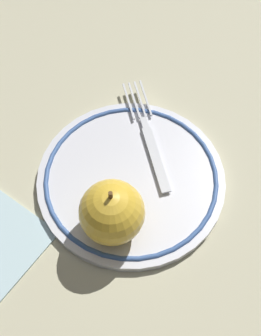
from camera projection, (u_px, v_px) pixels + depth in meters
The scene contains 4 objects.
ground_plane at pixel (129, 188), 0.58m from camera, with size 2.00×2.00×0.00m, color #B4AE8D.
plate at pixel (130, 179), 0.58m from camera, with size 0.23×0.23×0.01m.
apple_red_whole at pixel (108, 211), 0.51m from camera, with size 0.07×0.07×0.08m.
fork at pixel (149, 137), 0.60m from camera, with size 0.11×0.16×0.00m.
Camera 1 is at (0.09, -0.26, 0.51)m, focal length 50.00 mm.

